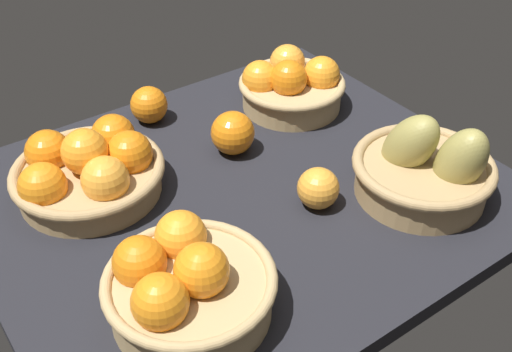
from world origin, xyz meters
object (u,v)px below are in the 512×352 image
(basket_far_left_pears, at_px, (425,169))
(basket_far_right, at_px, (185,285))
(basket_near_right, at_px, (89,170))
(basket_near_left, at_px, (291,85))
(loose_orange_front_gap, at_px, (318,188))
(loose_orange_back_gap, at_px, (149,105))
(loose_orange_side_gap, at_px, (233,133))

(basket_far_left_pears, bearing_deg, basket_far_right, -1.21)
(basket_near_right, xyz_separation_m, basket_far_right, (0.00, 0.31, 0.00))
(basket_near_right, distance_m, basket_near_left, 0.44)
(basket_near_left, height_order, loose_orange_front_gap, basket_near_left)
(loose_orange_back_gap, bearing_deg, basket_far_right, 67.78)
(basket_far_right, distance_m, basket_near_left, 0.56)
(basket_near_left, bearing_deg, basket_far_right, 37.60)
(loose_orange_front_gap, bearing_deg, basket_far_right, 13.32)
(basket_far_left_pears, height_order, loose_orange_back_gap, basket_far_left_pears)
(basket_near_right, xyz_separation_m, basket_near_left, (-0.44, -0.03, 0.00))
(basket_near_right, distance_m, loose_orange_side_gap, 0.26)
(loose_orange_front_gap, xyz_separation_m, loose_orange_side_gap, (0.03, -0.21, 0.01))
(loose_orange_side_gap, bearing_deg, loose_orange_front_gap, 97.32)
(basket_near_right, bearing_deg, loose_orange_side_gap, 170.94)
(loose_orange_back_gap, xyz_separation_m, loose_orange_side_gap, (-0.07, 0.18, 0.00))
(basket_near_right, height_order, loose_orange_back_gap, basket_near_right)
(basket_near_left, bearing_deg, loose_orange_front_gap, 59.88)
(basket_near_right, height_order, basket_far_left_pears, basket_far_left_pears)
(basket_far_right, height_order, loose_orange_back_gap, basket_far_right)
(basket_far_right, relative_size, loose_orange_front_gap, 3.37)
(basket_near_left, distance_m, basket_far_left_pears, 0.35)
(basket_far_right, height_order, loose_orange_front_gap, basket_far_right)
(basket_near_right, bearing_deg, basket_far_right, 89.67)
(basket_far_left_pears, relative_size, loose_orange_front_gap, 3.39)
(loose_orange_side_gap, bearing_deg, basket_far_left_pears, 123.60)
(basket_near_left, bearing_deg, loose_orange_back_gap, -23.20)
(basket_far_right, distance_m, loose_orange_side_gap, 0.38)
(basket_near_right, xyz_separation_m, loose_orange_back_gap, (-0.18, -0.14, -0.01))
(loose_orange_side_gap, bearing_deg, basket_far_right, 46.59)
(basket_near_left, height_order, basket_far_left_pears, basket_far_left_pears)
(basket_far_left_pears, height_order, loose_orange_side_gap, basket_far_left_pears)
(basket_near_right, height_order, loose_orange_front_gap, basket_near_right)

